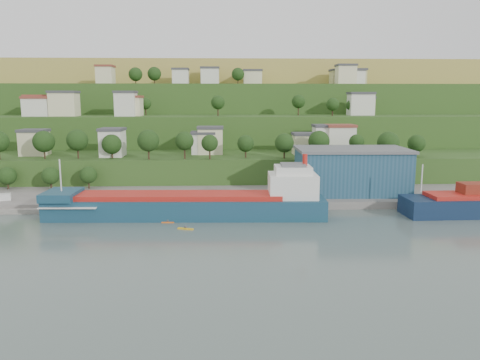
{
  "coord_description": "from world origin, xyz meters",
  "views": [
    {
      "loc": [
        3.37,
        -102.63,
        28.37
      ],
      "look_at": [
        7.98,
        15.0,
        8.03
      ],
      "focal_mm": 35.0,
      "sensor_mm": 36.0,
      "label": 1
    }
  ],
  "objects_px": {
    "warehouse": "(351,170)",
    "caravan": "(0,199)",
    "kayak_orange": "(168,222)",
    "cargo_ship_near": "(195,206)"
  },
  "relations": [
    {
      "from": "cargo_ship_near",
      "to": "caravan",
      "type": "height_order",
      "value": "cargo_ship_near"
    },
    {
      "from": "kayak_orange",
      "to": "cargo_ship_near",
      "type": "bearing_deg",
      "value": 40.95
    },
    {
      "from": "cargo_ship_near",
      "to": "caravan",
      "type": "bearing_deg",
      "value": 169.24
    },
    {
      "from": "warehouse",
      "to": "caravan",
      "type": "xyz_separation_m",
      "value": [
        -95.55,
        -7.24,
        -5.97
      ]
    },
    {
      "from": "cargo_ship_near",
      "to": "kayak_orange",
      "type": "relative_size",
      "value": 23.06
    },
    {
      "from": "warehouse",
      "to": "kayak_orange",
      "type": "bearing_deg",
      "value": -152.64
    },
    {
      "from": "kayak_orange",
      "to": "caravan",
      "type": "bearing_deg",
      "value": 161.53
    },
    {
      "from": "warehouse",
      "to": "caravan",
      "type": "bearing_deg",
      "value": -174.26
    },
    {
      "from": "caravan",
      "to": "kayak_orange",
      "type": "relative_size",
      "value": 1.85
    },
    {
      "from": "caravan",
      "to": "kayak_orange",
      "type": "xyz_separation_m",
      "value": [
        46.03,
        -16.86,
        -2.25
      ]
    }
  ]
}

